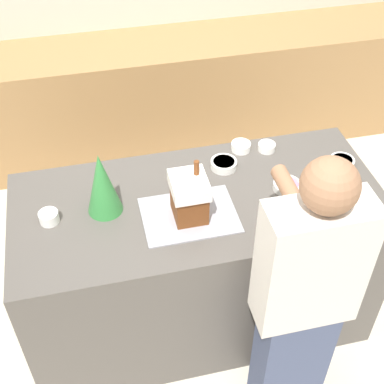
{
  "coord_description": "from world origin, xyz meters",
  "views": [
    {
      "loc": [
        -0.46,
        -1.82,
        2.68
      ],
      "look_at": [
        -0.03,
        0.0,
        0.98
      ],
      "focal_mm": 50.0,
      "sensor_mm": 36.0,
      "label": 1
    }
  ],
  "objects_px": {
    "gingerbread_house": "(189,197)",
    "person": "(302,303)",
    "candy_bowl_center_rear": "(287,186)",
    "decorative_tree": "(102,184)",
    "candy_bowl_behind_tray": "(49,217)",
    "candy_bowl_near_tray_right": "(342,162)",
    "baking_tray": "(189,215)",
    "candy_bowl_beside_tree": "(267,147)",
    "candy_bowl_front_corner": "(241,146)",
    "candy_bowl_far_right": "(224,164)"
  },
  "relations": [
    {
      "from": "candy_bowl_front_corner",
      "to": "candy_bowl_beside_tree",
      "type": "bearing_deg",
      "value": -13.42
    },
    {
      "from": "candy_bowl_far_right",
      "to": "candy_bowl_center_rear",
      "type": "height_order",
      "value": "candy_bowl_far_right"
    },
    {
      "from": "candy_bowl_behind_tray",
      "to": "candy_bowl_center_rear",
      "type": "bearing_deg",
      "value": -1.79
    },
    {
      "from": "candy_bowl_behind_tray",
      "to": "baking_tray",
      "type": "bearing_deg",
      "value": -9.87
    },
    {
      "from": "baking_tray",
      "to": "person",
      "type": "bearing_deg",
      "value": -54.73
    },
    {
      "from": "candy_bowl_near_tray_right",
      "to": "candy_bowl_behind_tray",
      "type": "relative_size",
      "value": 1.41
    },
    {
      "from": "candy_bowl_beside_tree",
      "to": "candy_bowl_front_corner",
      "type": "distance_m",
      "value": 0.14
    },
    {
      "from": "candy_bowl_near_tray_right",
      "to": "person",
      "type": "relative_size",
      "value": 0.08
    },
    {
      "from": "baking_tray",
      "to": "candy_bowl_behind_tray",
      "type": "relative_size",
      "value": 4.82
    },
    {
      "from": "candy_bowl_behind_tray",
      "to": "candy_bowl_front_corner",
      "type": "xyz_separation_m",
      "value": [
        1.02,
        0.32,
        -0.01
      ]
    },
    {
      "from": "baking_tray",
      "to": "person",
      "type": "xyz_separation_m",
      "value": [
        0.37,
        -0.52,
        -0.1
      ]
    },
    {
      "from": "candy_bowl_far_right",
      "to": "candy_bowl_near_tray_right",
      "type": "height_order",
      "value": "same"
    },
    {
      "from": "candy_bowl_beside_tree",
      "to": "decorative_tree",
      "type": "bearing_deg",
      "value": -163.52
    },
    {
      "from": "decorative_tree",
      "to": "person",
      "type": "relative_size",
      "value": 0.21
    },
    {
      "from": "decorative_tree",
      "to": "candy_bowl_far_right",
      "type": "height_order",
      "value": "decorative_tree"
    },
    {
      "from": "baking_tray",
      "to": "decorative_tree",
      "type": "height_order",
      "value": "decorative_tree"
    },
    {
      "from": "candy_bowl_front_corner",
      "to": "candy_bowl_center_rear",
      "type": "bearing_deg",
      "value": -69.91
    },
    {
      "from": "candy_bowl_front_corner",
      "to": "candy_bowl_center_rear",
      "type": "height_order",
      "value": "candy_bowl_front_corner"
    },
    {
      "from": "decorative_tree",
      "to": "candy_bowl_behind_tray",
      "type": "xyz_separation_m",
      "value": [
        -0.26,
        -0.02,
        -0.13
      ]
    },
    {
      "from": "candy_bowl_near_tray_right",
      "to": "candy_bowl_front_corner",
      "type": "height_order",
      "value": "candy_bowl_front_corner"
    },
    {
      "from": "decorative_tree",
      "to": "person",
      "type": "distance_m",
      "value": 1.02
    },
    {
      "from": "baking_tray",
      "to": "candy_bowl_near_tray_right",
      "type": "distance_m",
      "value": 0.87
    },
    {
      "from": "decorative_tree",
      "to": "candy_bowl_beside_tree",
      "type": "bearing_deg",
      "value": 16.48
    },
    {
      "from": "candy_bowl_center_rear",
      "to": "candy_bowl_beside_tree",
      "type": "bearing_deg",
      "value": 89.02
    },
    {
      "from": "decorative_tree",
      "to": "candy_bowl_behind_tray",
      "type": "height_order",
      "value": "decorative_tree"
    },
    {
      "from": "baking_tray",
      "to": "candy_bowl_front_corner",
      "type": "relative_size",
      "value": 4.22
    },
    {
      "from": "candy_bowl_beside_tree",
      "to": "candy_bowl_behind_tray",
      "type": "bearing_deg",
      "value": -166.13
    },
    {
      "from": "gingerbread_house",
      "to": "candy_bowl_center_rear",
      "type": "distance_m",
      "value": 0.53
    },
    {
      "from": "candy_bowl_beside_tree",
      "to": "candy_bowl_near_tray_right",
      "type": "bearing_deg",
      "value": -32.5
    },
    {
      "from": "candy_bowl_near_tray_right",
      "to": "candy_bowl_center_rear",
      "type": "height_order",
      "value": "candy_bowl_near_tray_right"
    },
    {
      "from": "gingerbread_house",
      "to": "candy_bowl_front_corner",
      "type": "bearing_deg",
      "value": 48.22
    },
    {
      "from": "person",
      "to": "candy_bowl_near_tray_right",
      "type": "bearing_deg",
      "value": 55.53
    },
    {
      "from": "candy_bowl_beside_tree",
      "to": "gingerbread_house",
      "type": "bearing_deg",
      "value": -142.56
    },
    {
      "from": "candy_bowl_far_right",
      "to": "person",
      "type": "relative_size",
      "value": 0.09
    },
    {
      "from": "gingerbread_house",
      "to": "candy_bowl_front_corner",
      "type": "height_order",
      "value": "gingerbread_house"
    },
    {
      "from": "baking_tray",
      "to": "candy_bowl_beside_tree",
      "type": "xyz_separation_m",
      "value": [
        0.52,
        0.39,
        0.02
      ]
    },
    {
      "from": "baking_tray",
      "to": "candy_bowl_center_rear",
      "type": "relative_size",
      "value": 3.2
    },
    {
      "from": "gingerbread_house",
      "to": "candy_bowl_far_right",
      "type": "relative_size",
      "value": 2.12
    },
    {
      "from": "candy_bowl_far_right",
      "to": "person",
      "type": "xyz_separation_m",
      "value": [
        0.12,
        -0.83,
        -0.12
      ]
    },
    {
      "from": "gingerbread_house",
      "to": "candy_bowl_near_tray_right",
      "type": "bearing_deg",
      "value": 12.08
    },
    {
      "from": "candy_bowl_behind_tray",
      "to": "candy_bowl_front_corner",
      "type": "distance_m",
      "value": 1.06
    },
    {
      "from": "candy_bowl_behind_tray",
      "to": "decorative_tree",
      "type": "bearing_deg",
      "value": 4.51
    },
    {
      "from": "baking_tray",
      "to": "decorative_tree",
      "type": "xyz_separation_m",
      "value": [
        -0.38,
        0.13,
        0.16
      ]
    },
    {
      "from": "candy_bowl_center_rear",
      "to": "person",
      "type": "distance_m",
      "value": 0.62
    },
    {
      "from": "gingerbread_house",
      "to": "person",
      "type": "height_order",
      "value": "person"
    },
    {
      "from": "candy_bowl_front_corner",
      "to": "baking_tray",
      "type": "bearing_deg",
      "value": -131.79
    },
    {
      "from": "gingerbread_house",
      "to": "candy_bowl_center_rear",
      "type": "bearing_deg",
      "value": 8.33
    },
    {
      "from": "decorative_tree",
      "to": "person",
      "type": "xyz_separation_m",
      "value": [
        0.74,
        -0.65,
        -0.26
      ]
    },
    {
      "from": "candy_bowl_far_right",
      "to": "baking_tray",
      "type": "bearing_deg",
      "value": -129.51
    },
    {
      "from": "gingerbread_house",
      "to": "person",
      "type": "bearing_deg",
      "value": -54.76
    }
  ]
}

